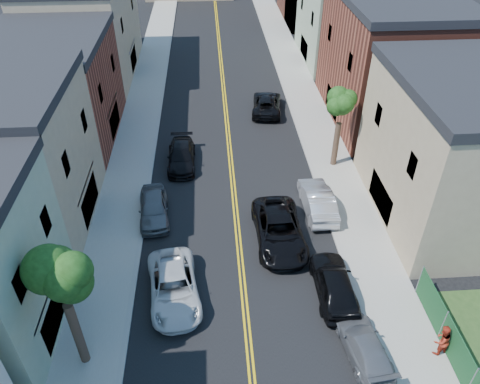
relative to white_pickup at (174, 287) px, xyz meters
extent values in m
cube|color=gray|center=(-4.10, 22.31, -0.71)|extent=(3.20, 100.00, 0.15)
cube|color=gray|center=(11.70, 22.31, -0.71)|extent=(3.20, 100.00, 0.15)
cube|color=gray|center=(-2.35, 22.31, -0.71)|extent=(0.30, 100.00, 0.15)
cube|color=gray|center=(9.95, 22.31, -0.71)|extent=(0.30, 100.00, 0.15)
cube|color=#998466|center=(-10.20, 7.31, 3.71)|extent=(9.00, 10.00, 9.00)
cube|color=brown|center=(-10.20, 18.31, 3.21)|extent=(9.00, 12.00, 8.00)
cube|color=#998466|center=(-10.20, 32.31, 3.96)|extent=(9.00, 16.00, 9.50)
cube|color=#998466|center=(17.80, 6.31, 3.71)|extent=(9.00, 12.00, 9.00)
cube|color=brown|center=(17.80, 20.31, 4.21)|extent=(9.00, 14.00, 10.00)
cube|color=gray|center=(17.80, 34.31, 3.46)|extent=(9.00, 12.00, 8.50)
cylinder|color=#3E281F|center=(-4.10, -3.69, 1.34)|extent=(0.44, 0.44, 3.96)
sphere|color=#16340E|center=(-4.10, -3.69, 5.66)|extent=(5.20, 5.20, 5.20)
sphere|color=#16340E|center=(-3.58, -4.08, 6.70)|extent=(3.90, 3.90, 3.90)
sphere|color=#16340E|center=(-4.62, -3.17, 5.14)|extent=(3.64, 3.64, 3.64)
cylinder|color=#3E281F|center=(11.70, 12.31, 1.12)|extent=(0.44, 0.44, 3.52)
sphere|color=#16340E|center=(11.70, 12.31, 4.86)|extent=(4.40, 4.40, 4.40)
sphere|color=#16340E|center=(12.14, 11.98, 5.74)|extent=(3.30, 3.30, 3.30)
sphere|color=#16340E|center=(11.26, 12.75, 4.42)|extent=(3.08, 3.08, 3.08)
imported|color=silver|center=(0.00, 0.00, 0.00)|extent=(3.33, 5.95, 1.57)
imported|color=#53565A|center=(-1.63, 6.96, 0.01)|extent=(2.33, 4.83, 1.59)
imported|color=black|center=(0.00, 13.25, -0.04)|extent=(2.11, 5.13, 1.48)
imported|color=slate|center=(9.30, -4.23, -0.14)|extent=(2.30, 4.63, 1.29)
imported|color=black|center=(8.72, -0.44, 0.07)|extent=(2.06, 5.06, 1.72)
imported|color=#B1B3B9|center=(9.30, 6.93, 0.06)|extent=(1.92, 5.17, 1.69)
imported|color=black|center=(7.60, 21.74, -0.02)|extent=(3.28, 5.81, 1.53)
imported|color=black|center=(6.31, 4.08, 0.09)|extent=(3.03, 6.33, 1.74)
imported|color=#A82C19|center=(12.90, -4.49, 0.29)|extent=(1.08, 0.95, 1.86)
camera|label=1|loc=(2.40, -17.17, 19.17)|focal=34.69mm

